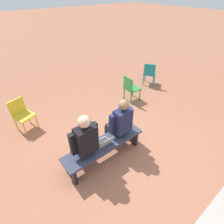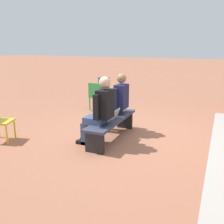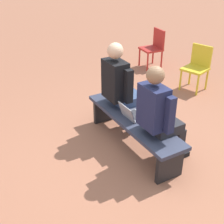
# 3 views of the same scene
# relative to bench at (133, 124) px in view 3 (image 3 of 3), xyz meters

# --- Properties ---
(ground_plane) EXTENTS (60.00, 60.00, 0.00)m
(ground_plane) POSITION_rel_bench_xyz_m (-0.30, 0.11, -0.35)
(ground_plane) COLOR #9E6047
(bench) EXTENTS (1.80, 0.44, 0.45)m
(bench) POSITION_rel_bench_xyz_m (0.00, 0.00, 0.00)
(bench) COLOR #33384C
(bench) RESTS_ON ground
(person_student) EXTENTS (0.54, 0.68, 1.34)m
(person_student) POSITION_rel_bench_xyz_m (-0.46, -0.07, 0.36)
(person_student) COLOR #232328
(person_student) RESTS_ON ground
(person_adult) EXTENTS (0.56, 0.71, 1.38)m
(person_adult) POSITION_rel_bench_xyz_m (0.42, -0.07, 0.38)
(person_adult) COLOR #384C75
(person_adult) RESTS_ON ground
(laptop) EXTENTS (0.32, 0.29, 0.21)m
(laptop) POSITION_rel_bench_xyz_m (0.02, 0.01, 0.15)
(laptop) COLOR #9EA0A5
(laptop) RESTS_ON bench
(plastic_chair_near_bench_left) EXTENTS (0.45, 0.45, 0.84)m
(plastic_chair_near_bench_left) POSITION_rel_bench_xyz_m (2.38, -2.12, 0.13)
(plastic_chair_near_bench_left) COLOR red
(plastic_chair_near_bench_left) RESTS_ON ground
(plastic_chair_far_right) EXTENTS (0.53, 0.53, 0.84)m
(plastic_chair_far_right) POSITION_rel_bench_xyz_m (1.01, -2.12, 0.13)
(plastic_chair_far_right) COLOR gold
(plastic_chair_far_right) RESTS_ON ground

